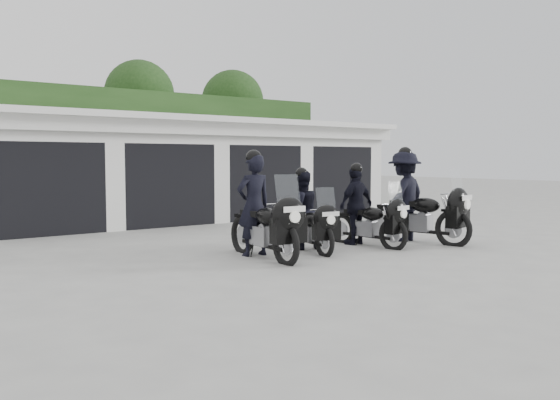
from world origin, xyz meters
TOP-DOWN VIEW (x-y plane):
  - ground at (0.00, 0.00)m, footprint 80.00×80.00m
  - garage_block at (-0.00, 8.06)m, footprint 16.40×6.80m
  - background_vegetation at (0.37, 12.92)m, footprint 20.00×3.90m
  - police_bike_a at (-0.97, -0.02)m, footprint 0.82×2.34m
  - police_bike_b at (0.22, 0.19)m, footprint 0.93×1.92m
  - police_bike_c at (1.62, 0.01)m, footprint 1.02×2.04m
  - police_bike_d at (2.86, -0.27)m, footprint 1.38×2.42m

SIDE VIEW (x-z plane):
  - ground at x=0.00m, z-range 0.00..0.00m
  - police_bike_b at x=0.22m, z-range -0.13..1.55m
  - police_bike_c at x=1.62m, z-range -0.14..1.64m
  - police_bike_a at x=-0.97m, z-range -0.21..1.82m
  - police_bike_d at x=2.86m, z-range -0.16..1.97m
  - garage_block at x=0.00m, z-range -0.06..2.90m
  - background_vegetation at x=0.37m, z-range -0.13..5.67m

